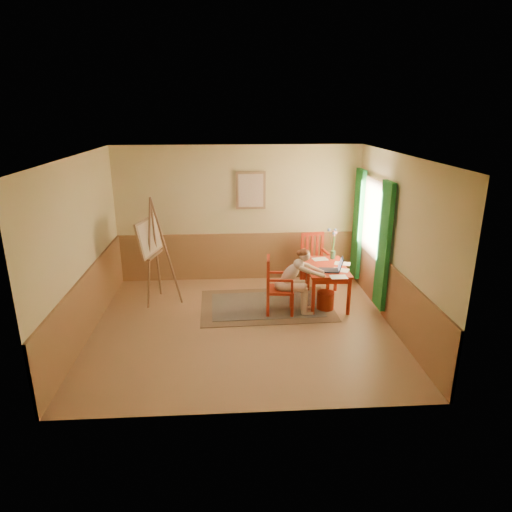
{
  "coord_description": "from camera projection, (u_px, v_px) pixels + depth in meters",
  "views": [
    {
      "loc": [
        -0.22,
        -6.73,
        3.45
      ],
      "look_at": [
        0.25,
        0.55,
        1.05
      ],
      "focal_mm": 31.29,
      "sensor_mm": 36.0,
      "label": 1
    }
  ],
  "objects": [
    {
      "name": "wall_portrait",
      "position": [
        251.0,
        190.0,
        8.98
      ],
      "size": [
        0.6,
        0.05,
        0.76
      ],
      "color": "#A27952",
      "rests_on": "room"
    },
    {
      "name": "chair_left",
      "position": [
        277.0,
        286.0,
        7.82
      ],
      "size": [
        0.51,
        0.49,
        1.02
      ],
      "color": "red",
      "rests_on": "room"
    },
    {
      "name": "rug",
      "position": [
        266.0,
        305.0,
        8.24
      ],
      "size": [
        2.45,
        1.67,
        0.02
      ],
      "color": "#8C7251",
      "rests_on": "room"
    },
    {
      "name": "chair_back",
      "position": [
        314.0,
        260.0,
        9.06
      ],
      "size": [
        0.54,
        0.56,
        1.08
      ],
      "color": "red",
      "rests_on": "room"
    },
    {
      "name": "laptop",
      "position": [
        333.0,
        268.0,
        7.91
      ],
      "size": [
        0.45,
        0.31,
        0.25
      ],
      "color": "#1E2338",
      "rests_on": "table"
    },
    {
      "name": "vase",
      "position": [
        333.0,
        245.0,
        8.52
      ],
      "size": [
        0.2,
        0.3,
        0.59
      ],
      "color": "#3F724C",
      "rests_on": "table"
    },
    {
      "name": "wastebasket",
      "position": [
        325.0,
        301.0,
        8.06
      ],
      "size": [
        0.36,
        0.36,
        0.33
      ],
      "primitive_type": "cylinder",
      "rotation": [
        0.0,
        0.0,
        0.18
      ],
      "color": "#AC3319",
      "rests_on": "room"
    },
    {
      "name": "figure",
      "position": [
        295.0,
        278.0,
        7.76
      ],
      "size": [
        0.9,
        0.42,
        1.19
      ],
      "color": "beige",
      "rests_on": "room"
    },
    {
      "name": "table",
      "position": [
        326.0,
        271.0,
        8.21
      ],
      "size": [
        0.76,
        1.22,
        0.72
      ],
      "color": "red",
      "rests_on": "room"
    },
    {
      "name": "papers",
      "position": [
        335.0,
        267.0,
        8.11
      ],
      "size": [
        0.69,
        1.2,
        0.0
      ],
      "color": "white",
      "rests_on": "table"
    },
    {
      "name": "easel",
      "position": [
        151.0,
        241.0,
        8.1
      ],
      "size": [
        0.74,
        0.89,
        1.99
      ],
      "color": "#8A5F40",
      "rests_on": "room"
    },
    {
      "name": "wainscot",
      "position": [
        241.0,
        281.0,
        8.07
      ],
      "size": [
        5.0,
        4.5,
        1.0
      ],
      "color": "#9A6B40",
      "rests_on": "room"
    },
    {
      "name": "window",
      "position": [
        371.0,
        229.0,
        8.24
      ],
      "size": [
        0.12,
        2.01,
        2.2
      ],
      "color": "white",
      "rests_on": "room"
    },
    {
      "name": "room",
      "position": [
        242.0,
        246.0,
        7.03
      ],
      "size": [
        5.04,
        4.54,
        2.84
      ],
      "color": "#A87A51",
      "rests_on": "ground"
    }
  ]
}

